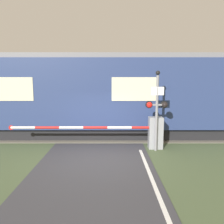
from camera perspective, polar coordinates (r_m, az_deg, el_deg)
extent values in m
plane|color=#475638|center=(8.54, -4.23, -12.12)|extent=(80.00, 80.00, 0.00)
cube|color=#666056|center=(12.04, -2.97, -5.93)|extent=(36.00, 3.20, 0.03)
cube|color=#595451|center=(11.33, -3.16, -6.51)|extent=(36.00, 0.08, 0.10)
cube|color=#595451|center=(12.72, -2.81, -4.85)|extent=(36.00, 0.08, 0.10)
cube|color=black|center=(12.00, 4.88, -4.60)|extent=(19.30, 2.43, 0.60)
cube|color=navy|center=(11.72, 5.00, 5.01)|extent=(20.98, 2.86, 3.41)
cube|color=slate|center=(11.76, 5.12, 13.94)|extent=(20.56, 2.63, 0.24)
cube|color=beige|center=(10.27, 5.73, 5.97)|extent=(2.10, 0.02, 1.09)
cube|color=beige|center=(11.26, -25.06, 5.43)|extent=(2.10, 0.02, 1.09)
cube|color=gray|center=(9.78, 11.22, -5.35)|extent=(0.60, 0.44, 1.39)
cylinder|color=gray|center=(9.72, 11.26, -4.01)|extent=(0.16, 0.16, 0.18)
cylinder|color=red|center=(9.63, 8.18, -4.05)|extent=(1.05, 0.11, 0.11)
cylinder|color=white|center=(9.54, 1.90, -4.09)|extent=(1.05, 0.11, 0.11)
cylinder|color=red|center=(9.56, -4.43, -4.08)|extent=(1.05, 0.11, 0.11)
cylinder|color=white|center=(9.70, -10.66, -4.03)|extent=(1.05, 0.11, 0.11)
cylinder|color=red|center=(9.95, -16.64, -3.93)|extent=(1.05, 0.11, 0.11)
cylinder|color=white|center=(10.30, -22.28, -3.80)|extent=(1.05, 0.11, 0.11)
cylinder|color=red|center=(10.50, -24.94, -3.72)|extent=(0.20, 0.02, 0.20)
cylinder|color=gray|center=(9.29, 11.51, -0.47)|extent=(0.11, 0.11, 3.17)
cube|color=gray|center=(9.24, 11.58, 1.87)|extent=(0.76, 0.07, 0.07)
sphere|color=red|center=(9.13, 9.69, 1.84)|extent=(0.24, 0.24, 0.24)
sphere|color=black|center=(9.26, 13.56, 1.82)|extent=(0.24, 0.24, 0.24)
cylinder|color=black|center=(9.24, 9.57, 1.92)|extent=(0.30, 0.06, 0.30)
cylinder|color=black|center=(9.37, 13.41, 1.90)|extent=(0.30, 0.06, 0.30)
cube|color=white|center=(9.16, 11.73, 5.39)|extent=(0.52, 0.02, 0.34)
sphere|color=black|center=(9.19, 11.82, 9.98)|extent=(0.18, 0.18, 0.18)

